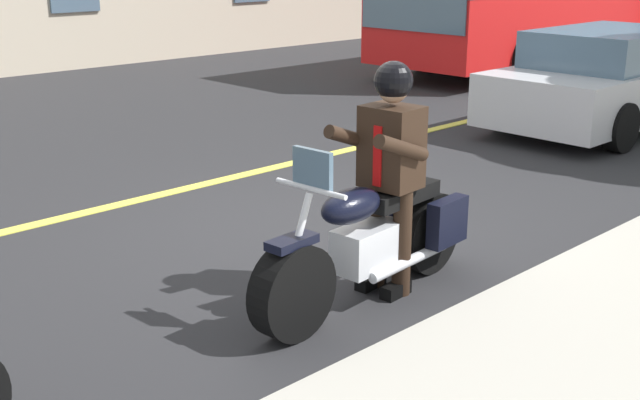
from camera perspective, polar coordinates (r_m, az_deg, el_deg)
name	(u,v)px	position (r m, az deg, el deg)	size (l,w,h in m)	color
ground_plane	(318,233)	(7.30, -0.12, -2.37)	(80.00, 80.00, 0.00)	#28282B
lane_center_stripe	(192,187)	(8.79, -9.14, 0.92)	(60.00, 0.16, 0.01)	#E5DB4C
motorcycle_main	(373,241)	(5.84, 3.78, -2.93)	(2.22, 0.70, 1.26)	black
rider_main	(390,158)	(5.81, 5.03, 2.98)	(0.65, 0.58, 1.74)	black
car_dark	(613,79)	(12.37, 20.24, 8.15)	(4.60, 1.92, 1.40)	silver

